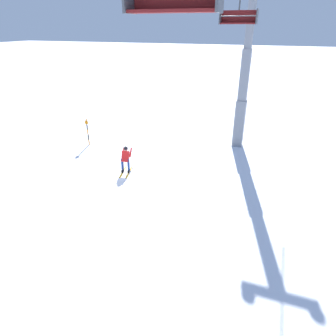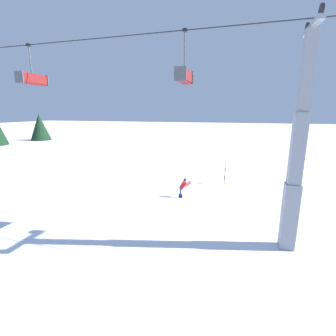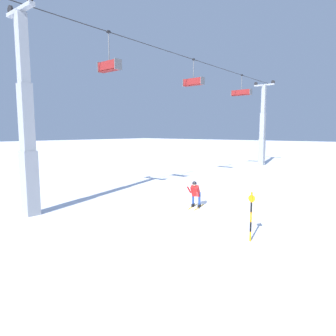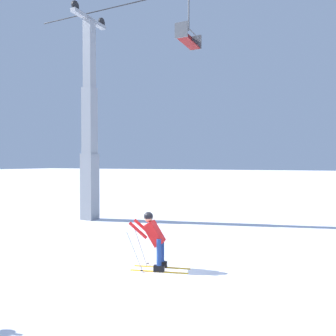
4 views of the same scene
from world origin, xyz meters
name	(u,v)px [view 2 (image 2 of 4)]	position (x,y,z in m)	size (l,w,h in m)	color
ground_plane	(180,195)	(0.00, 0.00, 0.00)	(260.00, 260.00, 0.00)	white
skier_carving_main	(183,186)	(-0.32, 0.47, 0.89)	(1.71, 0.96, 1.67)	yellow
lift_tower_near	(296,161)	(-6.91, 6.13, 4.40)	(0.68, 2.50, 10.47)	gray
haul_cable	(22,45)	(7.95, 6.13, 10.31)	(0.05, 0.05, 35.73)	black
chairlift_seat_nearest	(186,75)	(-1.64, 6.13, 8.34)	(0.61, 1.70, 2.40)	black
chairlift_seat_second	(33,79)	(7.45, 6.13, 8.49)	(0.61, 1.91, 2.22)	black
trail_marker_pole	(225,173)	(-3.26, -4.15, 1.06)	(0.07, 0.28, 1.96)	orange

